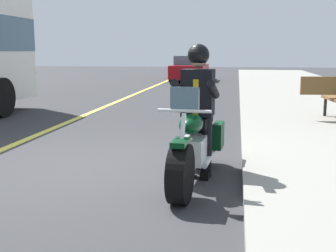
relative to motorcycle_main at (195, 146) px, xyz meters
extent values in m
plane|color=#333335|center=(-0.46, -1.39, -0.45)|extent=(80.00, 80.00, 0.00)
cylinder|color=black|center=(0.84, -0.07, -0.12)|extent=(0.67, 0.25, 0.66)
cylinder|color=black|center=(-0.70, 0.05, -0.12)|extent=(0.67, 0.25, 0.66)
cube|color=silver|center=(0.05, -0.01, -0.03)|extent=(0.58, 0.32, 0.32)
ellipsoid|color=black|center=(0.24, -0.02, 0.33)|extent=(0.58, 0.32, 0.24)
cube|color=black|center=(-0.30, 0.02, 0.29)|extent=(0.72, 0.34, 0.12)
cube|color=black|center=(-0.63, 0.27, 0.03)|extent=(0.41, 0.15, 0.36)
cube|color=black|center=(-0.67, -0.17, 0.03)|extent=(0.41, 0.15, 0.36)
cylinder|color=silver|center=(0.82, -0.07, 0.15)|extent=(0.35, 0.08, 0.76)
cylinder|color=silver|center=(0.66, -0.06, 0.55)|extent=(0.08, 0.60, 0.04)
cube|color=black|center=(0.84, -0.07, 0.23)|extent=(0.37, 0.19, 0.06)
cylinder|color=silver|center=(-0.24, 0.18, -0.19)|extent=(0.90, 0.15, 0.08)
cube|color=slate|center=(0.64, -0.06, 0.67)|extent=(0.07, 0.32, 0.28)
cylinder|color=black|center=(-0.19, 0.13, -0.03)|extent=(0.14, 0.14, 0.84)
cube|color=black|center=(-0.13, 0.13, -0.40)|extent=(0.27, 0.13, 0.10)
cylinder|color=black|center=(-0.21, -0.11, -0.03)|extent=(0.14, 0.14, 0.84)
cube|color=black|center=(-0.15, -0.11, -0.40)|extent=(0.27, 0.13, 0.10)
cube|color=black|center=(-0.20, 0.01, 0.67)|extent=(0.35, 0.42, 0.60)
cube|color=#B28C14|center=(-0.04, 0.00, 0.63)|extent=(0.03, 0.07, 0.44)
cylinder|color=black|center=(-0.01, 0.22, 0.73)|extent=(0.56, 0.14, 0.28)
cylinder|color=black|center=(-0.04, -0.22, 0.73)|extent=(0.56, 0.14, 0.28)
sphere|color=tan|center=(-0.20, 0.01, 1.10)|extent=(0.22, 0.22, 0.22)
sphere|color=black|center=(-0.20, 0.01, 1.15)|extent=(0.28, 0.28, 0.28)
cylinder|color=black|center=(-4.52, -5.36, 0.05)|extent=(1.00, 0.30, 1.00)
cube|color=maroon|center=(-18.78, -2.14, 0.10)|extent=(4.60, 1.80, 0.70)
cube|color=slate|center=(-18.98, -2.14, 0.65)|extent=(2.40, 1.60, 0.60)
cylinder|color=black|center=(-17.33, -1.29, -0.13)|extent=(0.64, 0.22, 0.64)
cylinder|color=black|center=(-17.33, -2.99, -0.13)|extent=(0.64, 0.22, 0.64)
cylinder|color=black|center=(-20.23, -1.29, -0.13)|extent=(0.64, 0.22, 0.64)
cylinder|color=black|center=(-20.23, -2.99, -0.13)|extent=(0.64, 0.22, 0.64)
cube|color=black|center=(-5.06, 2.56, -0.09)|extent=(0.06, 0.06, 0.42)
camera|label=1|loc=(5.25, 0.51, 1.19)|focal=45.33mm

